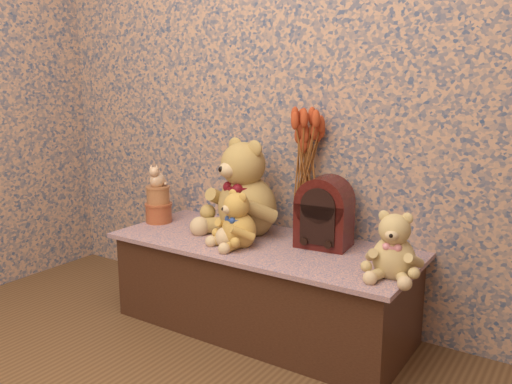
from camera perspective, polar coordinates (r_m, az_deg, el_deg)
display_shelf at (r=2.46m, az=0.65°, el=-10.00°), size 1.38×0.57×0.41m
teddy_large at (r=2.49m, az=-0.98°, el=0.98°), size 0.51×0.55×0.48m
teddy_medium at (r=2.31m, az=-1.84°, el=-2.63°), size 0.29×0.31×0.26m
teddy_small at (r=2.02m, az=14.62°, el=-5.17°), size 0.25×0.28×0.27m
cathedral_radio at (r=2.32m, az=7.35°, el=-2.11°), size 0.24×0.18×0.31m
ceramic_vase at (r=2.47m, az=5.28°, el=-2.71°), size 0.14×0.14×0.18m
dried_stalks at (r=2.41m, az=5.42°, el=4.42°), size 0.30×0.30×0.44m
biscuit_tin_lower at (r=2.76m, az=-10.38°, el=-2.22°), size 0.16×0.16×0.10m
biscuit_tin_upper at (r=2.74m, az=-10.45°, el=-0.35°), size 0.13×0.13×0.09m
cat_figurine at (r=2.72m, az=-10.53°, el=1.78°), size 0.11×0.11×0.12m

